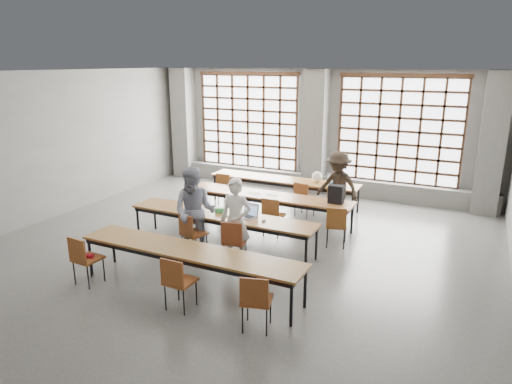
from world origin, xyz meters
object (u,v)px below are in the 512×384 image
(desk_row_c, at_px, (221,217))
(chair_back_right, at_px, (336,200))
(student_female, at_px, (195,212))
(plastic_bag, at_px, (317,177))
(chair_back_mid, at_px, (303,196))
(red_pouch, at_px, (88,256))
(student_back, at_px, (338,187))
(desk_row_b, at_px, (268,197))
(desk_row_a, at_px, (283,181))
(chair_back_left, at_px, (225,186))
(mouse, at_px, (264,220))
(chair_near_mid, at_px, (177,278))
(phone, at_px, (227,216))
(chair_mid_centre, at_px, (272,213))
(desk_row_d, at_px, (189,253))
(chair_mid_right, at_px, (336,222))
(laptop_front, at_px, (249,213))
(chair_near_right, at_px, (256,297))
(laptop_back, at_px, (334,181))
(chair_front_right, at_px, (233,238))
(student_male, at_px, (236,222))
(chair_near_left, at_px, (84,256))
(chair_mid_left, at_px, (195,201))
(backpack, at_px, (336,194))
(chair_front_left, at_px, (191,230))
(green_box, at_px, (221,210))

(desk_row_c, bearing_deg, chair_back_right, 57.24)
(student_female, distance_m, plastic_bag, 3.93)
(chair_back_mid, xyz_separation_m, chair_back_right, (0.83, -0.00, 0.00))
(chair_back_mid, relative_size, red_pouch, 4.40)
(student_back, bearing_deg, chair_back_right, -70.92)
(desk_row_b, height_order, red_pouch, desk_row_b)
(desk_row_a, relative_size, student_back, 2.38)
(chair_back_left, height_order, mouse, chair_back_left)
(desk_row_c, relative_size, plastic_bag, 13.99)
(chair_near_mid, relative_size, phone, 6.77)
(chair_mid_centre, bearing_deg, phone, -112.99)
(desk_row_d, xyz_separation_m, phone, (-0.24, 1.69, 0.07))
(desk_row_d, height_order, chair_back_left, chair_back_left)
(desk_row_d, height_order, chair_mid_centre, chair_mid_centre)
(chair_mid_right, distance_m, student_back, 1.72)
(desk_row_b, relative_size, laptop_front, 9.60)
(student_female, relative_size, phone, 13.56)
(chair_near_right, distance_m, student_female, 2.97)
(desk_row_a, distance_m, laptop_back, 1.34)
(student_female, relative_size, laptop_back, 3.99)
(chair_back_left, xyz_separation_m, chair_mid_centre, (2.03, -1.51, 0.00))
(desk_row_c, xyz_separation_m, chair_front_right, (0.62, -0.63, -0.13))
(student_male, bearing_deg, chair_near_left, -141.07)
(desk_row_b, distance_m, chair_mid_right, 1.93)
(student_female, height_order, laptop_back, student_female)
(mouse, relative_size, phone, 0.75)
(chair_mid_left, distance_m, chair_near_left, 3.46)
(chair_back_right, height_order, laptop_back, laptop_back)
(desk_row_c, bearing_deg, student_back, 58.68)
(chair_near_mid, distance_m, student_female, 2.16)
(chair_back_left, height_order, chair_near_mid, same)
(chair_back_mid, distance_m, mouse, 2.58)
(backpack, bearing_deg, chair_near_right, -88.29)
(desk_row_d, distance_m, student_male, 1.31)
(chair_mid_centre, relative_size, laptop_front, 2.11)
(plastic_bag, bearing_deg, student_male, -95.07)
(chair_front_left, height_order, green_box, chair_front_left)
(student_male, xyz_separation_m, laptop_front, (-0.04, 0.61, -0.03))
(student_back, relative_size, red_pouch, 8.39)
(desk_row_c, distance_m, green_box, 0.15)
(chair_mid_left, bearing_deg, backpack, 11.99)
(chair_near_left, relative_size, mouse, 8.98)
(student_male, height_order, mouse, student_male)
(desk_row_a, xyz_separation_m, chair_back_right, (1.61, -0.63, -0.13))
(chair_mid_centre, xyz_separation_m, chair_mid_right, (1.42, 0.00, 0.00))
(desk_row_b, xyz_separation_m, chair_back_left, (-1.63, 0.88, -0.13))
(chair_back_right, distance_m, student_back, 0.33)
(chair_back_mid, xyz_separation_m, laptop_front, (-0.25, -2.44, 0.25))
(chair_mid_right, xyz_separation_m, student_back, (-0.45, 1.64, 0.30))
(chair_near_mid, bearing_deg, backpack, 73.34)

